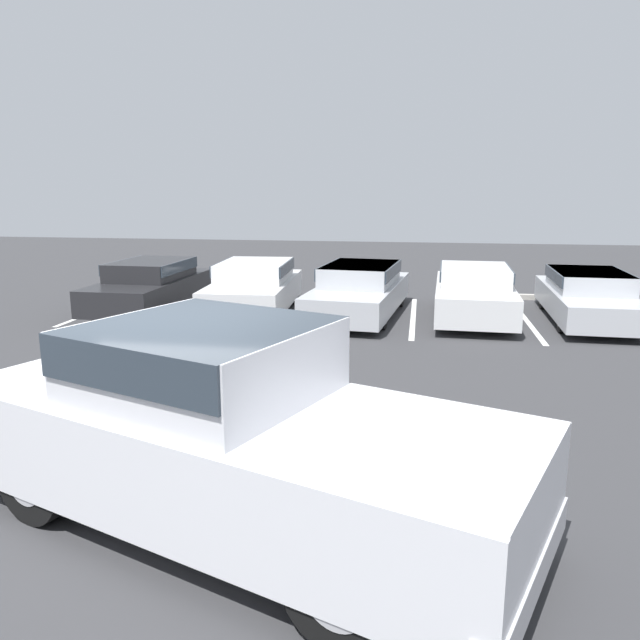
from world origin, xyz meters
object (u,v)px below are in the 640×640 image
(pickup_truck, at_px, (232,431))
(parked_sedan_a, at_px, (151,284))
(wheel_stop_curb, at_px, (500,296))
(parked_sedan_c, at_px, (360,288))
(parked_sedan_e, at_px, (588,294))
(parked_sedan_b, at_px, (254,285))
(parked_sedan_d, at_px, (474,291))

(pickup_truck, height_order, parked_sedan_a, pickup_truck)
(parked_sedan_a, xyz_separation_m, wheel_stop_curb, (8.91, 3.06, -0.59))
(parked_sedan_c, bearing_deg, pickup_truck, 4.67)
(parked_sedan_a, distance_m, parked_sedan_e, 10.55)
(parked_sedan_a, xyz_separation_m, parked_sedan_e, (10.54, 0.36, -0.04))
(parked_sedan_b, xyz_separation_m, parked_sedan_e, (7.88, 0.24, -0.05))
(pickup_truck, bearing_deg, parked_sedan_c, 110.20)
(pickup_truck, height_order, parked_sedan_b, pickup_truck)
(parked_sedan_d, bearing_deg, parked_sedan_a, -86.37)
(parked_sedan_c, xyz_separation_m, wheel_stop_curb, (3.65, 2.88, -0.59))
(pickup_truck, bearing_deg, parked_sedan_b, 125.28)
(parked_sedan_a, relative_size, parked_sedan_b, 1.01)
(parked_sedan_e, bearing_deg, parked_sedan_b, -86.31)
(parked_sedan_a, xyz_separation_m, parked_sedan_d, (7.95, 0.21, -0.00))
(parked_sedan_b, relative_size, wheel_stop_curb, 2.32)
(parked_sedan_d, bearing_deg, wheel_stop_curb, 163.57)
(pickup_truck, relative_size, parked_sedan_c, 1.18)
(parked_sedan_e, bearing_deg, wheel_stop_curb, -146.94)
(pickup_truck, distance_m, parked_sedan_a, 10.84)
(parked_sedan_a, bearing_deg, wheel_stop_curb, 110.04)
(parked_sedan_a, distance_m, parked_sedan_c, 5.27)
(parked_sedan_c, distance_m, parked_sedan_e, 5.28)
(wheel_stop_curb, bearing_deg, parked_sedan_a, -161.03)
(parked_sedan_b, bearing_deg, wheel_stop_curb, 111.97)
(parked_sedan_a, relative_size, wheel_stop_curb, 2.34)
(pickup_truck, bearing_deg, wheel_stop_curb, 94.43)
(parked_sedan_e, relative_size, wheel_stop_curb, 2.51)
(parked_sedan_a, bearing_deg, parked_sedan_c, 93.05)
(parked_sedan_a, relative_size, parked_sedan_e, 0.93)
(pickup_truck, relative_size, parked_sedan_d, 1.31)
(parked_sedan_e, height_order, wheel_stop_curb, parked_sedan_e)
(parked_sedan_e, distance_m, wheel_stop_curb, 3.21)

